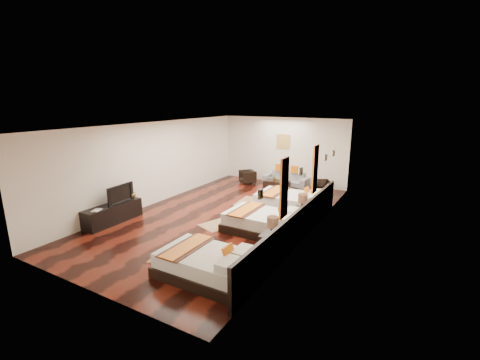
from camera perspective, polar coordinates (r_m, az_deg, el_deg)
The scene contains 30 objects.
floor at distance 10.23m, azimuth -2.84°, elevation -6.17°, with size 5.50×9.50×0.01m, color black.
ceiling at distance 9.63m, azimuth -3.04°, elevation 9.67°, with size 5.50×9.50×0.01m, color white.
back_wall at distance 14.00m, azimuth 7.59°, elevation 5.14°, with size 5.50×0.01×2.80m, color silver.
left_wall at distance 11.52m, azimuth -14.57°, elevation 2.92°, with size 0.01×9.50×2.80m, color silver.
right_wall at distance 8.71m, azimuth 12.52°, elevation -0.45°, with size 0.01×9.50×2.80m, color silver.
headboard_panel at distance 8.28m, azimuth 10.23°, elevation -8.00°, with size 0.08×6.60×0.90m, color black.
bed_near at distance 6.81m, azimuth -5.40°, elevation -14.57°, with size 2.08×1.30×0.79m.
bed_mid at distance 8.90m, azimuth 4.50°, elevation -7.40°, with size 2.15×1.35×0.82m.
bed_far at distance 10.64m, azimuth 9.11°, elevation -3.86°, with size 2.24×1.41×0.85m.
nightstand_a at distance 7.55m, azimuth 5.66°, elevation -10.96°, with size 0.49×0.49×0.97m.
nightstand_b at distance 9.32m, azimuth 10.82°, elevation -6.19°, with size 0.50×0.50×0.98m.
jute_mat_near at distance 7.95m, azimuth -11.37°, elevation -12.52°, with size 0.75×1.20×0.01m, color #94704B.
jute_mat_mid at distance 9.53m, azimuth -3.29°, elevation -7.68°, with size 0.75×1.20×0.01m, color #94704B.
jute_mat_far at distance 11.50m, azimuth 1.67°, elevation -3.82°, with size 0.75×1.20×0.01m, color #94704B.
tv_console at distance 10.25m, azimuth -21.43°, elevation -5.49°, with size 0.50×1.80×0.55m, color black.
tv at distance 10.17m, azimuth -20.61°, elevation -2.26°, with size 0.98×0.13×0.56m, color black.
book at distance 9.80m, azimuth -24.41°, elevation -4.87°, with size 0.21×0.28×0.03m, color black.
figurine at distance 10.56m, azimuth -18.66°, elevation -2.23°, with size 0.30×0.30×0.31m, color brown.
sofa at distance 13.84m, azimuth 8.12°, elevation 0.28°, with size 1.91×0.75×0.56m, color gray.
armchair_left at distance 13.96m, azimuth 1.31°, elevation 0.57°, with size 0.61×0.63×0.57m, color black.
armchair_right at distance 12.73m, azimuth 14.16°, elevation -1.22°, with size 0.59×0.61×0.55m, color black.
coffee_table at distance 12.96m, azimuth 6.46°, elevation -0.97°, with size 1.00×0.50×0.40m, color black.
table_plant at distance 12.92m, azimuth 6.10°, elevation 0.46°, with size 0.21×0.19×0.24m, color #265A1E.
orange_panel_a at distance 6.90m, azimuth 7.76°, elevation -1.43°, with size 0.04×0.40×1.30m, color #D86014.
orange_panel_b at distance 8.93m, azimuth 13.07°, elevation 1.85°, with size 0.04×0.40×1.30m, color #D86014.
sconce_near at distance 5.90m, azimuth 3.56°, elevation -2.47°, with size 0.07×0.12×0.18m.
sconce_mid at distance 7.88m, azimuth 10.63°, elevation 1.50°, with size 0.07×0.12×0.18m.
sconce_far at distance 9.95m, azimuth 14.82°, elevation 3.85°, with size 0.07×0.12×0.18m.
sconce_lounge at distance 10.81m, azimuth 16.07°, elevation 4.54°, with size 0.07×0.12×0.18m.
gold_artwork at distance 13.93m, azimuth 7.61°, elevation 6.76°, with size 0.60×0.04×0.60m, color #AD873F.
Camera 1 is at (5.17, -8.09, 3.51)m, focal length 24.27 mm.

